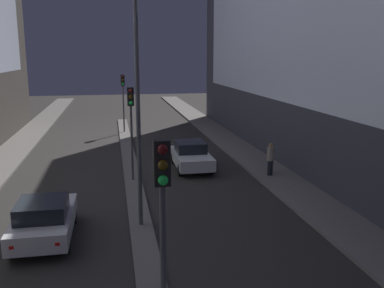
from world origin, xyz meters
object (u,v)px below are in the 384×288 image
traffic_light_far (123,90)px  pedestrian_on_right_sidewalk (270,158)px  traffic_light_near (162,203)px  car_right_lane (191,156)px  car_left_lane (44,219)px  traffic_light_mid (131,113)px  street_lamp (136,44)px

traffic_light_far → pedestrian_on_right_sidewalk: (7.16, -14.57, -2.51)m
traffic_light_near → car_right_lane: traffic_light_near is taller
traffic_light_near → pedestrian_on_right_sidewalk: bearing=60.7°
car_left_lane → car_right_lane: (6.78, 8.40, 0.01)m
traffic_light_near → traffic_light_mid: 13.29m
traffic_light_mid → car_left_lane: traffic_light_mid is taller
traffic_light_mid → pedestrian_on_right_sidewalk: 7.61m
traffic_light_near → traffic_light_far: bearing=90.0°
traffic_light_near → traffic_light_mid: size_ratio=1.00×
car_right_lane → pedestrian_on_right_sidewalk: (3.77, -2.53, 0.28)m
car_right_lane → pedestrian_on_right_sidewalk: pedestrian_on_right_sidewalk is taller
traffic_light_near → traffic_light_far: 27.32m
street_lamp → car_left_lane: street_lamp is taller
traffic_light_near → traffic_light_far: (0.00, 27.32, 0.00)m
traffic_light_near → car_right_lane: 15.89m
car_left_lane → traffic_light_mid: bearing=62.2°
traffic_light_far → car_left_lane: 20.91m
traffic_light_mid → car_left_lane: 7.78m
traffic_light_far → pedestrian_on_right_sidewalk: traffic_light_far is taller
traffic_light_mid → street_lamp: 6.77m
street_lamp → car_right_lane: 10.51m
car_right_lane → pedestrian_on_right_sidewalk: bearing=-33.8°
car_left_lane → car_right_lane: bearing=51.1°
traffic_light_near → pedestrian_on_right_sidewalk: (7.16, 12.75, -2.51)m
traffic_light_far → pedestrian_on_right_sidewalk: 16.43m
pedestrian_on_right_sidewalk → traffic_light_far: bearing=116.2°
traffic_light_far → car_left_lane: size_ratio=1.13×
traffic_light_far → car_left_lane: bearing=-99.4°
traffic_light_near → traffic_light_far: size_ratio=1.00×
traffic_light_mid → street_lamp: bearing=-90.0°
car_left_lane → pedestrian_on_right_sidewalk: pedestrian_on_right_sidewalk is taller
car_right_lane → traffic_light_far: bearing=105.7°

